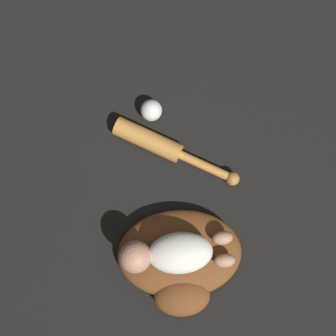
{
  "coord_description": "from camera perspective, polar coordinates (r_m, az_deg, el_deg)",
  "views": [
    {
      "loc": [
        0.06,
        0.08,
        1.46
      ],
      "look_at": [
        0.16,
        -0.18,
        0.07
      ],
      "focal_mm": 50.0,
      "sensor_mm": 36.0,
      "label": 1
    }
  ],
  "objects": [
    {
      "name": "baseball_bat",
      "position": [
        1.47,
        -0.7,
        2.65
      ],
      "size": [
        0.43,
        0.08,
        0.06
      ],
      "color": "#C6843D",
      "rests_on": "ground"
    },
    {
      "name": "ground_plane",
      "position": [
        1.46,
        3.19,
        -9.16
      ],
      "size": [
        6.0,
        6.0,
        0.0
      ],
      "primitive_type": "plane",
      "color": "black"
    },
    {
      "name": "baseball",
      "position": [
        1.5,
        -2.05,
        7.04
      ],
      "size": [
        0.07,
        0.07,
        0.07
      ],
      "color": "silver",
      "rests_on": "ground"
    },
    {
      "name": "baby_figure",
      "position": [
        1.33,
        0.33,
        -10.39
      ],
      "size": [
        0.32,
        0.22,
        0.09
      ],
      "color": "silver",
      "rests_on": "baseball_glove"
    },
    {
      "name": "baseball_glove",
      "position": [
        1.42,
        1.47,
        -11.18
      ],
      "size": [
        0.45,
        0.4,
        0.08
      ],
      "color": "brown",
      "rests_on": "ground"
    }
  ]
}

